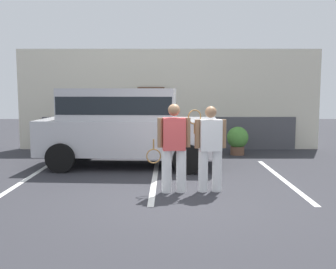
{
  "coord_description": "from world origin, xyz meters",
  "views": [
    {
      "loc": [
        -0.03,
        -7.41,
        2.02
      ],
      "look_at": [
        -0.03,
        1.2,
        1.05
      ],
      "focal_mm": 42.69,
      "sensor_mm": 36.0,
      "label": 1
    }
  ],
  "objects_px": {
    "tennis_player_man": "(174,147)",
    "potted_plant_by_porch": "(238,139)",
    "parked_suv": "(125,123)",
    "tennis_player_woman": "(210,147)"
  },
  "relations": [
    {
      "from": "parked_suv",
      "to": "potted_plant_by_porch",
      "type": "distance_m",
      "value": 3.8
    },
    {
      "from": "tennis_player_man",
      "to": "tennis_player_woman",
      "type": "xyz_separation_m",
      "value": [
        0.72,
        0.06,
        -0.01
      ]
    },
    {
      "from": "parked_suv",
      "to": "tennis_player_woman",
      "type": "height_order",
      "value": "parked_suv"
    },
    {
      "from": "tennis_player_woman",
      "to": "parked_suv",
      "type": "bearing_deg",
      "value": -59.92
    },
    {
      "from": "parked_suv",
      "to": "tennis_player_woman",
      "type": "relative_size",
      "value": 2.77
    },
    {
      "from": "parked_suv",
      "to": "tennis_player_man",
      "type": "relative_size",
      "value": 2.69
    },
    {
      "from": "tennis_player_man",
      "to": "tennis_player_woman",
      "type": "distance_m",
      "value": 0.72
    },
    {
      "from": "parked_suv",
      "to": "potted_plant_by_porch",
      "type": "height_order",
      "value": "parked_suv"
    },
    {
      "from": "parked_suv",
      "to": "tennis_player_man",
      "type": "height_order",
      "value": "parked_suv"
    },
    {
      "from": "tennis_player_man",
      "to": "potted_plant_by_porch",
      "type": "relative_size",
      "value": 1.99
    }
  ]
}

